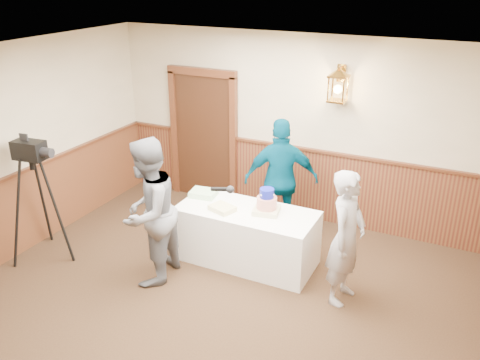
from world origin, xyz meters
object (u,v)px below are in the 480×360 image
(interviewer, at_px, (148,212))
(assistant_p, at_px, (281,180))
(display_table, at_px, (247,236))
(sheet_cake_yellow, at_px, (222,208))
(sheet_cake_green, at_px, (203,193))
(tv_camera_rig, at_px, (39,207))
(baker, at_px, (346,238))
(tiered_cake, at_px, (267,203))

(interviewer, xyz_separation_m, assistant_p, (1.02, 1.73, -0.04))
(display_table, bearing_deg, sheet_cake_yellow, -152.52)
(sheet_cake_yellow, distance_m, sheet_cake_green, 0.52)
(display_table, relative_size, tv_camera_rig, 1.09)
(sheet_cake_green, bearing_deg, display_table, -10.60)
(sheet_cake_yellow, relative_size, interviewer, 0.17)
(sheet_cake_green, xyz_separation_m, interviewer, (-0.17, -1.03, 0.14))
(display_table, bearing_deg, baker, -10.55)
(baker, bearing_deg, sheet_cake_green, 86.01)
(tiered_cake, relative_size, baker, 0.23)
(display_table, bearing_deg, assistant_p, 80.89)
(sheet_cake_green, bearing_deg, interviewer, -99.38)
(tiered_cake, relative_size, sheet_cake_yellow, 1.22)
(sheet_cake_green, xyz_separation_m, assistant_p, (0.86, 0.71, 0.09))
(baker, xyz_separation_m, assistant_p, (-1.23, 1.10, 0.07))
(tiered_cake, distance_m, baker, 1.16)
(sheet_cake_yellow, relative_size, sheet_cake_green, 0.91)
(sheet_cake_yellow, xyz_separation_m, baker, (1.65, -0.11, 0.03))
(interviewer, distance_m, baker, 2.35)
(display_table, distance_m, sheet_cake_green, 0.84)
(assistant_p, bearing_deg, sheet_cake_green, 15.45)
(assistant_p, bearing_deg, display_table, 56.71)
(tiered_cake, bearing_deg, baker, -15.50)
(baker, bearing_deg, assistant_p, 54.88)
(sheet_cake_yellow, relative_size, baker, 0.19)
(sheet_cake_green, distance_m, assistant_p, 1.11)
(sheet_cake_green, height_order, assistant_p, assistant_p)
(display_table, height_order, sheet_cake_green, sheet_cake_green)
(sheet_cake_yellow, height_order, assistant_p, assistant_p)
(interviewer, relative_size, tv_camera_rig, 1.12)
(display_table, relative_size, tiered_cake, 4.81)
(tiered_cake, bearing_deg, interviewer, -140.39)
(tiered_cake, xyz_separation_m, sheet_cake_yellow, (-0.53, -0.20, -0.10))
(interviewer, height_order, assistant_p, interviewer)
(display_table, height_order, assistant_p, assistant_p)
(display_table, xyz_separation_m, tiered_cake, (0.25, 0.05, 0.50))
(sheet_cake_green, height_order, baker, baker)
(sheet_cake_yellow, height_order, tv_camera_rig, tv_camera_rig)
(display_table, height_order, baker, baker)
(baker, height_order, assistant_p, assistant_p)
(sheet_cake_yellow, bearing_deg, tiered_cake, 20.58)
(baker, xyz_separation_m, tv_camera_rig, (-3.88, -0.82, -0.08))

